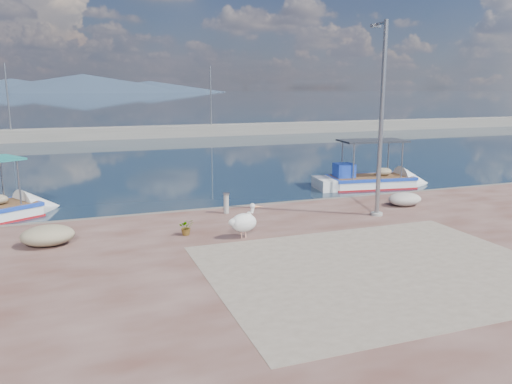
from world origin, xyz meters
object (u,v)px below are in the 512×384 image
object	(u,v)px
lamp_post	(381,127)
boat_right	(369,183)
pelican	(244,222)
bollard_near	(226,202)

from	to	relation	value
lamp_post	boat_right	bearing A→B (deg)	59.01
pelican	bollard_near	world-z (taller)	pelican
pelican	lamp_post	world-z (taller)	lamp_post
lamp_post	pelican	bearing A→B (deg)	-169.42
pelican	boat_right	bearing A→B (deg)	38.27
lamp_post	bollard_near	xyz separation A→B (m)	(-5.20, 2.21, -2.87)
bollard_near	pelican	bearing A→B (deg)	-96.83
boat_right	pelican	xyz separation A→B (m)	(-9.71, -7.91, 0.79)
boat_right	pelican	world-z (taller)	boat_right
pelican	bollard_near	bearing A→B (deg)	82.28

